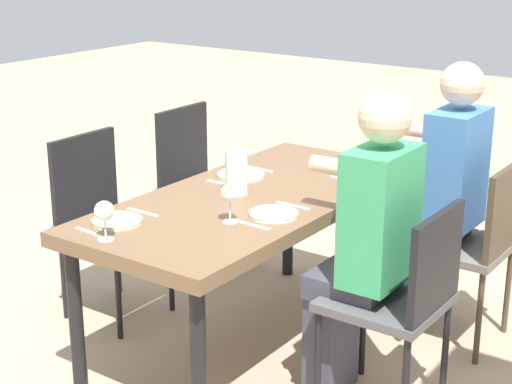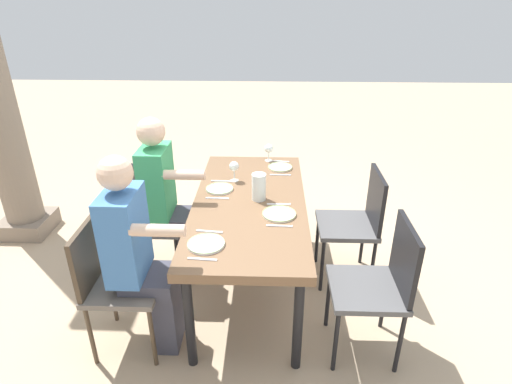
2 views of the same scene
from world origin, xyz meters
The scene contains 23 objects.
ground_plane centered at (0.00, 0.00, 0.00)m, with size 16.00×16.00×0.00m, color tan.
dining_table centered at (0.00, 0.00, 0.68)m, with size 1.75×0.81×0.75m.
chair_west_north centered at (-0.62, 0.82, 0.52)m, with size 0.44×0.44×0.89m.
chair_west_south centered at (-0.62, -0.82, 0.54)m, with size 0.44×0.44×0.92m.
chair_mid_north centered at (0.14, 0.82, 0.53)m, with size 0.44×0.44×0.89m.
chair_mid_south centered at (0.14, -0.82, 0.54)m, with size 0.44×0.44×0.92m.
diner_woman_green centered at (0.13, 0.64, 0.71)m, with size 0.34×0.49×1.32m.
diner_man_white centered at (-0.63, 0.64, 0.71)m, with size 0.35×0.49×1.33m.
plate_0 centered at (-0.58, 0.23, 0.76)m, with size 0.23×0.23×0.02m.
fork_0 centered at (-0.73, 0.23, 0.75)m, with size 0.02×0.17×0.01m, color silver.
spoon_0 centered at (-0.43, 0.23, 0.75)m, with size 0.02×0.17×0.01m, color silver.
plate_1 centered at (-0.20, -0.21, 0.76)m, with size 0.23×0.23×0.02m.
fork_1 centered at (-0.35, -0.21, 0.75)m, with size 0.02×0.17×0.01m, color silver.
spoon_1 centered at (-0.05, -0.21, 0.75)m, with size 0.02×0.17×0.01m, color silver.
plate_2 centered at (0.18, 0.24, 0.76)m, with size 0.21×0.21×0.02m.
wine_glass_2 centered at (0.35, 0.14, 0.87)m, with size 0.08×0.08×0.16m.
fork_2 centered at (0.03, 0.24, 0.75)m, with size 0.02×0.17×0.01m, color silver.
spoon_2 centered at (0.33, 0.24, 0.75)m, with size 0.02×0.17×0.01m, color silver.
plate_3 centered at (0.62, -0.23, 0.76)m, with size 0.21×0.21×0.02m.
wine_glass_3 centered at (0.78, -0.13, 0.86)m, with size 0.08×0.08×0.16m.
fork_3 centered at (0.47, -0.23, 0.75)m, with size 0.02×0.17×0.01m, color silver.
spoon_3 centered at (0.77, -0.23, 0.75)m, with size 0.02×0.17×0.01m, color silver.
water_pitcher centered at (0.03, -0.07, 0.84)m, with size 0.10×0.10×0.20m.
Camera 1 is at (2.84, 2.04, 1.88)m, focal length 57.39 mm.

